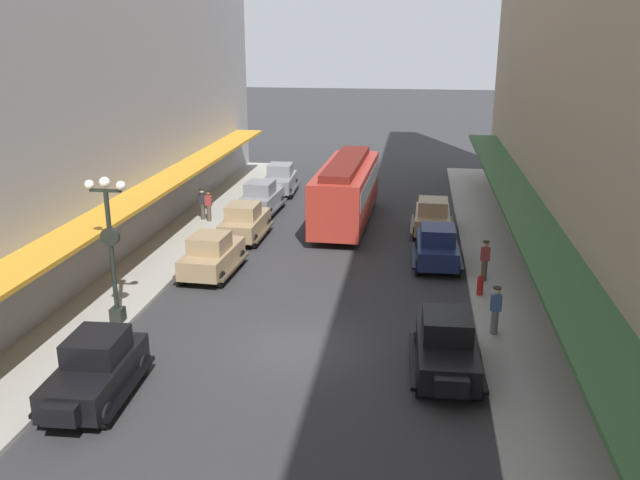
# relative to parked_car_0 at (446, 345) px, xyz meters

# --- Properties ---
(ground_plane) EXTENTS (200.00, 200.00, 0.00)m
(ground_plane) POSITION_rel_parked_car_0_xyz_m (-4.84, 1.10, -0.94)
(ground_plane) COLOR #2D2D30
(sidewalk_left) EXTENTS (3.00, 60.00, 0.15)m
(sidewalk_left) POSITION_rel_parked_car_0_xyz_m (-12.34, 1.10, -0.87)
(sidewalk_left) COLOR #99968E
(sidewalk_left) RESTS_ON ground
(sidewalk_right) EXTENTS (3.00, 60.00, 0.15)m
(sidewalk_right) POSITION_rel_parked_car_0_xyz_m (2.66, 1.10, -0.87)
(sidewalk_right) COLOR #99968E
(sidewalk_right) RESTS_ON ground
(parked_car_0) EXTENTS (2.24, 4.30, 1.84)m
(parked_car_0) POSITION_rel_parked_car_0_xyz_m (0.00, 0.00, 0.00)
(parked_car_0) COLOR black
(parked_car_0) RESTS_ON ground
(parked_car_1) EXTENTS (2.30, 4.32, 1.84)m
(parked_car_1) POSITION_rel_parked_car_0_xyz_m (-9.66, 17.32, 0.00)
(parked_car_1) COLOR slate
(parked_car_1) RESTS_ON ground
(parked_car_2) EXTENTS (2.20, 4.28, 1.84)m
(parked_car_2) POSITION_rel_parked_car_0_xyz_m (-0.07, 9.78, 0.00)
(parked_car_2) COLOR #19234C
(parked_car_2) RESTS_ON ground
(parked_car_3) EXTENTS (2.29, 4.31, 1.84)m
(parked_car_3) POSITION_rel_parked_car_0_xyz_m (-9.56, 22.09, 0.00)
(parked_car_3) COLOR slate
(parked_car_3) RESTS_ON ground
(parked_car_4) EXTENTS (2.20, 4.28, 1.84)m
(parked_car_4) POSITION_rel_parked_car_0_xyz_m (-0.19, 14.64, 0.00)
(parked_car_4) COLOR #997F5B
(parked_car_4) RESTS_ON ground
(parked_car_5) EXTENTS (2.30, 4.32, 1.84)m
(parked_car_5) POSITION_rel_parked_car_0_xyz_m (-9.45, 7.26, 0.00)
(parked_car_5) COLOR #997F5B
(parked_car_5) RESTS_ON ground
(parked_car_6) EXTENTS (2.30, 4.32, 1.84)m
(parked_car_6) POSITION_rel_parked_car_0_xyz_m (-9.72, -2.79, 0.00)
(parked_car_6) COLOR black
(parked_car_6) RESTS_ON ground
(parked_car_7) EXTENTS (2.19, 4.28, 1.84)m
(parked_car_7) POSITION_rel_parked_car_0_xyz_m (-9.35, 12.36, 0.00)
(parked_car_7) COLOR #997F5B
(parked_car_7) RESTS_ON ground
(streetcar) EXTENTS (2.78, 9.67, 3.46)m
(streetcar) POSITION_rel_parked_car_0_xyz_m (-4.71, 15.87, 0.96)
(streetcar) COLOR #A52D23
(streetcar) RESTS_ON ground
(lamp_post_with_clock) EXTENTS (1.42, 0.44, 5.16)m
(lamp_post_with_clock) POSITION_rel_parked_car_0_xyz_m (-11.24, 1.90, 2.04)
(lamp_post_with_clock) COLOR black
(lamp_post_with_clock) RESTS_ON sidewalk_left
(fire_hydrant) EXTENTS (0.24, 0.24, 0.82)m
(fire_hydrant) POSITION_rel_parked_car_0_xyz_m (1.51, 6.21, -0.38)
(fire_hydrant) COLOR #B21E19
(fire_hydrant) RESTS_ON sidewalk_right
(pedestrian_0) EXTENTS (0.36, 0.28, 1.67)m
(pedestrian_0) POSITION_rel_parked_car_0_xyz_m (1.70, 2.75, 0.07)
(pedestrian_0) COLOR slate
(pedestrian_0) RESTS_ON sidewalk_right
(pedestrian_1) EXTENTS (0.36, 0.28, 1.67)m
(pedestrian_1) POSITION_rel_parked_car_0_xyz_m (-12.35, 15.07, 0.07)
(pedestrian_1) COLOR #4C4238
(pedestrian_1) RESTS_ON sidewalk_left
(pedestrian_2) EXTENTS (0.36, 0.28, 1.67)m
(pedestrian_2) POSITION_rel_parked_car_0_xyz_m (1.80, 7.85, 0.07)
(pedestrian_2) COLOR #4C4238
(pedestrian_2) RESTS_ON sidewalk_right
(pedestrian_3) EXTENTS (0.36, 0.28, 1.67)m
(pedestrian_3) POSITION_rel_parked_car_0_xyz_m (-11.92, 14.78, 0.07)
(pedestrian_3) COLOR #4C4238
(pedestrian_3) RESTS_ON sidewalk_left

